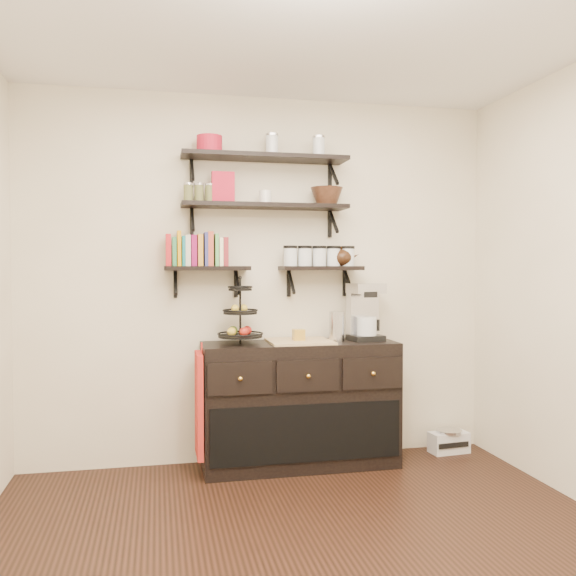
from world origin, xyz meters
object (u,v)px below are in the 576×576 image
(coffee_maker, at_px, (364,313))
(radio, at_px, (449,441))
(fruit_stand, at_px, (241,322))
(sideboard, at_px, (300,404))

(coffee_maker, relative_size, radio, 1.36)
(fruit_stand, xyz_separation_m, coffee_maker, (0.93, 0.03, 0.04))
(sideboard, xyz_separation_m, radio, (1.21, 0.06, -0.36))
(fruit_stand, relative_size, coffee_maker, 1.08)
(sideboard, distance_m, radio, 1.26)
(fruit_stand, height_order, radio, fruit_stand)
(sideboard, bearing_deg, radio, 2.95)
(sideboard, xyz_separation_m, fruit_stand, (-0.43, 0.00, 0.61))
(sideboard, xyz_separation_m, coffee_maker, (0.50, 0.03, 0.65))
(fruit_stand, bearing_deg, coffee_maker, 1.59)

